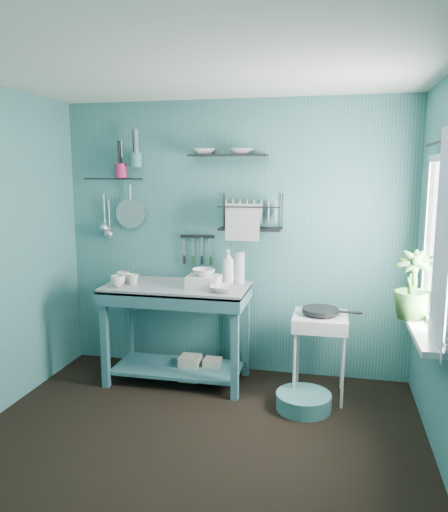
% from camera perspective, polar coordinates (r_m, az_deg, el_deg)
% --- Properties ---
extents(floor, '(3.20, 3.20, 0.00)m').
position_cam_1_polar(floor, '(3.61, -3.95, -21.42)').
color(floor, black).
rests_on(floor, ground).
extents(ceiling, '(3.20, 3.20, 0.00)m').
position_cam_1_polar(ceiling, '(3.16, -4.51, 21.23)').
color(ceiling, silver).
rests_on(ceiling, ground).
extents(wall_back, '(3.20, 0.00, 3.20)m').
position_cam_1_polar(wall_back, '(4.60, 1.14, 1.95)').
color(wall_back, '#377171').
rests_on(wall_back, ground).
extents(wall_front, '(3.20, 0.00, 3.20)m').
position_cam_1_polar(wall_front, '(1.82, -18.04, -10.43)').
color(wall_front, '#377171').
rests_on(wall_front, ground).
extents(work_counter, '(1.35, 0.87, 0.88)m').
position_cam_1_polar(work_counter, '(4.50, -5.34, -8.82)').
color(work_counter, '#33636B').
rests_on(work_counter, floor).
extents(mug_left, '(0.12, 0.12, 0.10)m').
position_cam_1_polar(mug_left, '(4.40, -12.05, -2.82)').
color(mug_left, beige).
rests_on(mug_left, work_counter).
extents(mug_mid, '(0.14, 0.14, 0.09)m').
position_cam_1_polar(mug_mid, '(4.45, -10.35, -2.65)').
color(mug_mid, beige).
rests_on(mug_mid, work_counter).
extents(mug_right, '(0.17, 0.17, 0.10)m').
position_cam_1_polar(mug_right, '(4.55, -11.45, -2.39)').
color(mug_right, beige).
rests_on(mug_right, work_counter).
extents(wash_tub, '(0.28, 0.22, 0.10)m').
position_cam_1_polar(wash_tub, '(4.29, -2.34, -2.92)').
color(wash_tub, silver).
rests_on(wash_tub, work_counter).
extents(tub_bowl, '(0.20, 0.19, 0.06)m').
position_cam_1_polar(tub_bowl, '(4.27, -2.35, -1.87)').
color(tub_bowl, beige).
rests_on(tub_bowl, wash_tub).
extents(soap_bottle, '(0.12, 0.12, 0.30)m').
position_cam_1_polar(soap_bottle, '(4.44, 0.50, -1.17)').
color(soap_bottle, silver).
rests_on(soap_bottle, work_counter).
extents(water_bottle, '(0.09, 0.09, 0.28)m').
position_cam_1_polar(water_bottle, '(4.44, 1.81, -1.30)').
color(water_bottle, silver).
rests_on(water_bottle, work_counter).
extents(counter_bowl, '(0.22, 0.22, 0.05)m').
position_cam_1_polar(counter_bowl, '(4.12, -0.10, -3.75)').
color(counter_bowl, beige).
rests_on(counter_bowl, work_counter).
extents(hotplate_stand, '(0.46, 0.46, 0.70)m').
position_cam_1_polar(hotplate_stand, '(4.30, 10.82, -11.12)').
color(hotplate_stand, silver).
rests_on(hotplate_stand, floor).
extents(frying_pan, '(0.30, 0.30, 0.03)m').
position_cam_1_polar(frying_pan, '(4.18, 10.98, -6.12)').
color(frying_pan, black).
rests_on(frying_pan, hotplate_stand).
extents(knife_strip, '(0.32, 0.06, 0.03)m').
position_cam_1_polar(knife_strip, '(4.64, -3.05, 2.25)').
color(knife_strip, black).
rests_on(knife_strip, wall_back).
extents(dish_rack, '(0.56, 0.26, 0.32)m').
position_cam_1_polar(dish_rack, '(4.41, 3.08, 5.06)').
color(dish_rack, black).
rests_on(dish_rack, wall_back).
extents(upper_shelf, '(0.70, 0.18, 0.01)m').
position_cam_1_polar(upper_shelf, '(4.47, 0.46, 11.44)').
color(upper_shelf, black).
rests_on(upper_shelf, wall_back).
extents(shelf_bowl_left, '(0.23, 0.23, 0.05)m').
position_cam_1_polar(shelf_bowl_left, '(4.52, -2.27, 11.98)').
color(shelf_bowl_left, beige).
rests_on(shelf_bowl_left, upper_shelf).
extents(shelf_bowl_right, '(0.22, 0.22, 0.05)m').
position_cam_1_polar(shelf_bowl_right, '(4.44, 2.05, 11.50)').
color(shelf_bowl_right, beige).
rests_on(shelf_bowl_right, upper_shelf).
extents(utensil_cup_magenta, '(0.11, 0.11, 0.13)m').
position_cam_1_polar(utensil_cup_magenta, '(4.80, -11.72, 9.53)').
color(utensil_cup_magenta, '#AE2053').
rests_on(utensil_cup_magenta, wall_back).
extents(utensil_cup_teal, '(0.11, 0.11, 0.13)m').
position_cam_1_polar(utensil_cup_teal, '(4.74, -10.06, 10.75)').
color(utensil_cup_teal, '#397577').
rests_on(utensil_cup_teal, wall_back).
extents(colander, '(0.28, 0.03, 0.28)m').
position_cam_1_polar(colander, '(4.82, -10.66, 4.80)').
color(colander, '#ADAFB5').
rests_on(colander, wall_back).
extents(ladle_outer, '(0.01, 0.01, 0.30)m').
position_cam_1_polar(ladle_outer, '(4.94, -13.53, 5.15)').
color(ladle_outer, '#ADAFB5').
rests_on(ladle_outer, wall_back).
extents(ladle_inner, '(0.01, 0.01, 0.30)m').
position_cam_1_polar(ladle_inner, '(4.92, -13.00, 4.46)').
color(ladle_inner, '#ADAFB5').
rests_on(ladle_inner, wall_back).
extents(hook_rail, '(0.60, 0.01, 0.01)m').
position_cam_1_polar(hook_rail, '(4.89, -12.57, 8.61)').
color(hook_rail, black).
rests_on(hook_rail, wall_back).
extents(window_glass, '(0.00, 1.10, 1.10)m').
position_cam_1_polar(window_glass, '(3.52, 23.69, 1.26)').
color(window_glass, white).
rests_on(window_glass, wall_right).
extents(windowsill, '(0.16, 0.95, 0.04)m').
position_cam_1_polar(windowsill, '(3.63, 21.74, -7.95)').
color(windowsill, silver).
rests_on(windowsill, wall_right).
extents(curtain, '(0.00, 1.35, 1.35)m').
position_cam_1_polar(curtain, '(3.21, 23.63, 1.44)').
color(curtain, silver).
rests_on(curtain, wall_right).
extents(curtain_rod, '(0.02, 1.05, 0.02)m').
position_cam_1_polar(curtain_rod, '(3.48, 23.68, 11.93)').
color(curtain_rod, black).
rests_on(curtain_rod, wall_right).
extents(potted_plant, '(0.35, 0.35, 0.49)m').
position_cam_1_polar(potted_plant, '(3.76, 20.74, -3.11)').
color(potted_plant, '#2E5C25').
rests_on(potted_plant, windowsill).
extents(storage_tin_large, '(0.18, 0.18, 0.22)m').
position_cam_1_polar(storage_tin_large, '(4.64, -3.88, -12.62)').
color(storage_tin_large, tan).
rests_on(storage_tin_large, floor).
extents(storage_tin_small, '(0.15, 0.15, 0.20)m').
position_cam_1_polar(storage_tin_small, '(4.62, -1.33, -12.82)').
color(storage_tin_small, tan).
rests_on(storage_tin_small, floor).
extents(floor_basin, '(0.44, 0.44, 0.13)m').
position_cam_1_polar(floor_basin, '(4.16, 9.07, -16.08)').
color(floor_basin, teal).
rests_on(floor_basin, floor).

